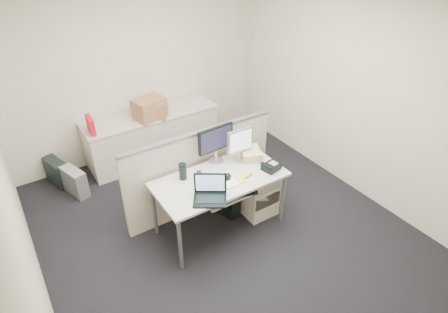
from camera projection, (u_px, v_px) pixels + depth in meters
floor at (220, 226)px, 4.63m from camera, size 4.00×4.50×0.01m
wall_back at (137, 68)px, 5.48m from camera, size 4.00×0.02×2.70m
wall_front at (415, 276)px, 2.32m from camera, size 4.00×0.02×2.70m
wall_left at (8, 196)px, 2.98m from camera, size 0.02×4.50×2.70m
wall_right at (350, 89)px, 4.82m from camera, size 0.02×4.50×2.70m
desk at (220, 183)px, 4.27m from camera, size 1.50×0.75×0.73m
keyboard_tray at (229, 194)px, 4.17m from camera, size 0.62×0.32×0.02m
drawer_pedestal at (254, 188)px, 4.74m from camera, size 0.40×0.55×0.65m
cubicle_partition at (201, 172)px, 4.65m from camera, size 2.00×0.06×1.10m
back_counter at (153, 136)px, 5.79m from camera, size 2.00×0.60×0.72m
monitor_main at (216, 145)px, 4.40m from camera, size 0.47×0.20×0.47m
monitor_small at (240, 146)px, 4.43m from camera, size 0.34×0.17×0.42m
laptop at (210, 191)px, 3.83m from camera, size 0.43×0.40×0.26m
trackball at (226, 177)px, 4.21m from camera, size 0.13×0.13×0.05m
desk_phone at (271, 167)px, 4.37m from camera, size 0.23×0.20×0.06m
paper_stack at (225, 181)px, 4.18m from camera, size 0.22×0.28×0.01m
sticky_pad at (242, 180)px, 4.19m from camera, size 0.08×0.08×0.01m
travel_mug at (183, 172)px, 4.18m from camera, size 0.11×0.11×0.18m
banana at (248, 175)px, 4.25m from camera, size 0.18×0.08×0.04m
cellphone at (199, 173)px, 4.30m from camera, size 0.08×0.11×0.01m
manila_folders at (251, 154)px, 4.57m from camera, size 0.32×0.36×0.11m
keyboard at (234, 193)px, 4.15m from camera, size 0.53×0.32×0.03m
pc_tower_desk at (225, 200)px, 4.76m from camera, size 0.25×0.43×0.37m
pc_tower_spare_dark at (57, 172)px, 5.27m from camera, size 0.27×0.44×0.38m
pc_tower_spare_silver at (75, 182)px, 5.08m from camera, size 0.28×0.44×0.38m
cardboard_box_left at (149, 109)px, 5.40m from camera, size 0.49×0.40×0.32m
cardboard_box_right at (153, 110)px, 5.44m from camera, size 0.45×0.41×0.26m
red_binder at (91, 126)px, 5.05m from camera, size 0.08×0.27×0.25m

